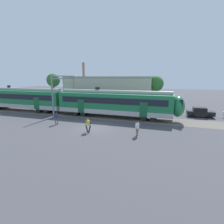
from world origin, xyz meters
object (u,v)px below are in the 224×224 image
pedestrian_yellow (88,124)px  pedestrian_white (137,127)px  pedestrian_navy (56,117)px  parked_car_black (200,112)px  commuter_train (67,101)px

pedestrian_yellow → pedestrian_white: 5.60m
pedestrian_navy → pedestrian_white: (11.17, -1.14, 0.03)m
pedestrian_navy → pedestrian_white: same height
pedestrian_yellow → parked_car_black: bearing=43.7°
commuter_train → pedestrian_white: (13.76, -7.72, -1.26)m
pedestrian_navy → parked_car_black: pedestrian_navy is taller
parked_car_black → commuter_train: bearing=-168.0°
commuter_train → pedestrian_white: commuter_train is taller
commuter_train → pedestrian_yellow: commuter_train is taller
pedestrian_yellow → pedestrian_white: bearing=5.6°
commuter_train → pedestrian_white: 15.83m
pedestrian_navy → commuter_train: bearing=111.5°
pedestrian_yellow → pedestrian_white: size_ratio=1.00×
pedestrian_yellow → pedestrian_navy: bearing=163.2°
pedestrian_navy → pedestrian_white: size_ratio=1.00×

